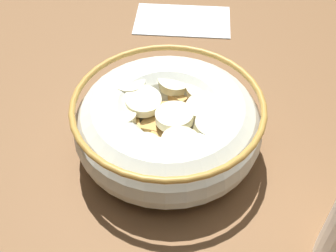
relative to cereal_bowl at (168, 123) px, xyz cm
name	(u,v)px	position (x,y,z in cm)	size (l,w,h in cm)	color
ground_plane	(168,153)	(0.01, 0.01, -4.38)	(111.92, 111.92, 2.00)	brown
cereal_bowl	(168,123)	(0.00, 0.00, 0.00)	(17.88, 17.88, 6.24)	beige
folded_napkin	(182,20)	(-7.48, 21.85, -3.23)	(12.97, 7.78, 0.30)	silver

